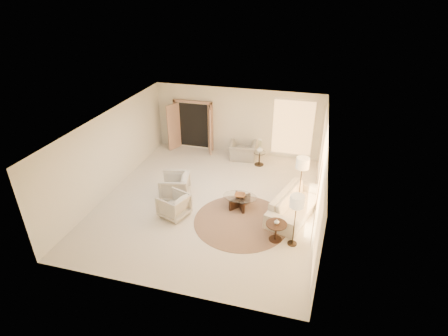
% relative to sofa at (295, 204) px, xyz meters
% --- Properties ---
extents(room, '(7.04, 8.04, 2.83)m').
position_rel_sofa_xyz_m(room, '(-2.83, -0.01, 1.03)').
color(room, silver).
rests_on(room, ground).
extents(windows_right, '(0.10, 6.40, 2.40)m').
position_rel_sofa_xyz_m(windows_right, '(0.62, 0.09, 0.98)').
color(windows_right, '#F0B060').
rests_on(windows_right, room).
extents(window_back_corner, '(1.70, 0.10, 2.40)m').
position_rel_sofa_xyz_m(window_back_corner, '(-0.53, 3.94, 0.98)').
color(window_back_corner, '#F0B060').
rests_on(window_back_corner, room).
extents(curtains_right, '(0.06, 5.20, 2.60)m').
position_rel_sofa_xyz_m(curtains_right, '(0.57, 0.99, 0.93)').
color(curtains_right, tan).
rests_on(curtains_right, room).
extents(french_doors, '(1.95, 0.66, 2.16)m').
position_rel_sofa_xyz_m(french_doors, '(-4.73, 3.81, 0.70)').
color(french_doors, tan).
rests_on(french_doors, room).
extents(area_rug, '(3.65, 3.65, 0.01)m').
position_rel_sofa_xyz_m(area_rug, '(-1.55, -0.86, -0.37)').
color(area_rug, '#482F23').
rests_on(area_rug, room).
extents(sofa, '(1.71, 2.73, 0.74)m').
position_rel_sofa_xyz_m(sofa, '(0.00, 0.00, 0.00)').
color(sofa, beige).
rests_on(sofa, room).
extents(armchair_left, '(1.05, 1.09, 0.96)m').
position_rel_sofa_xyz_m(armchair_left, '(-4.01, -0.12, 0.11)').
color(armchair_left, beige).
rests_on(armchair_left, room).
extents(armchair_right, '(0.98, 1.01, 0.83)m').
position_rel_sofa_xyz_m(armchair_right, '(-3.65, -1.09, 0.04)').
color(armchair_right, beige).
rests_on(armchair_right, room).
extents(accent_chair, '(1.17, 0.84, 0.95)m').
position_rel_sofa_xyz_m(accent_chair, '(-2.44, 3.39, 0.10)').
color(accent_chair, gray).
rests_on(accent_chair, room).
extents(coffee_table, '(1.20, 1.20, 0.40)m').
position_rel_sofa_xyz_m(coffee_table, '(-1.76, -0.10, -0.12)').
color(coffee_table, black).
rests_on(coffee_table, room).
extents(end_table, '(0.60, 0.60, 0.57)m').
position_rel_sofa_xyz_m(end_table, '(-0.42, -1.45, 0.02)').
color(end_table, black).
rests_on(end_table, room).
extents(side_table, '(0.48, 0.48, 0.56)m').
position_rel_sofa_xyz_m(side_table, '(-1.68, 3.03, -0.03)').
color(side_table, black).
rests_on(side_table, room).
extents(floor_lamp_near, '(0.41, 0.41, 1.71)m').
position_rel_sofa_xyz_m(floor_lamp_near, '(0.07, 0.56, 1.08)').
color(floor_lamp_near, black).
rests_on(floor_lamp_near, room).
extents(floor_lamp_far, '(0.39, 0.39, 1.59)m').
position_rel_sofa_xyz_m(floor_lamp_far, '(0.07, -1.51, 0.99)').
color(floor_lamp_far, black).
rests_on(floor_lamp_far, room).
extents(bowl, '(0.38, 0.38, 0.09)m').
position_rel_sofa_xyz_m(bowl, '(-1.76, -0.10, 0.08)').
color(bowl, brown).
rests_on(bowl, coffee_table).
extents(end_vase, '(0.19, 0.19, 0.15)m').
position_rel_sofa_xyz_m(end_vase, '(-0.42, -1.45, 0.27)').
color(end_vase, white).
rests_on(end_vase, end_table).
extents(side_vase, '(0.32, 0.32, 0.26)m').
position_rel_sofa_xyz_m(side_vase, '(-1.68, 3.03, 0.32)').
color(side_vase, white).
rests_on(side_vase, side_table).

